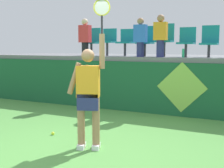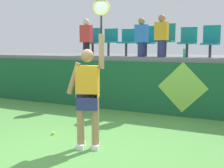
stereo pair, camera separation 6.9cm
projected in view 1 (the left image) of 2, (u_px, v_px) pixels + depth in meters
name	position (u px, v px, depth m)	size (l,w,h in m)	color
ground_plane	(80.00, 152.00, 5.09)	(40.00, 40.00, 0.00)	#519342
court_back_wall	(148.00, 87.00, 8.05)	(11.71, 0.20, 1.36)	#195633
spectator_platform	(164.00, 58.00, 9.29)	(11.71, 3.07, 0.12)	slate
tennis_player	(89.00, 93.00, 5.15)	(0.72, 0.38, 2.55)	white
tennis_ball	(53.00, 133.00, 6.06)	(0.07, 0.07, 0.07)	#D1E533
water_bottle	(183.00, 53.00, 7.73)	(0.06, 0.06, 0.23)	#26B272
stadium_chair_0	(93.00, 40.00, 9.36)	(0.44, 0.42, 0.85)	#38383D
stadium_chair_1	(108.00, 40.00, 9.11)	(0.44, 0.42, 0.82)	#38383D
stadium_chair_2	(126.00, 41.00, 8.86)	(0.44, 0.42, 0.80)	#38383D
stadium_chair_3	(146.00, 40.00, 8.61)	(0.44, 0.42, 0.86)	#38383D
stadium_chair_4	(165.00, 38.00, 8.36)	(0.44, 0.42, 0.92)	#38383D
stadium_chair_5	(187.00, 41.00, 8.10)	(0.44, 0.42, 0.80)	#38383D
stadium_chair_6	(210.00, 40.00, 7.85)	(0.44, 0.42, 0.83)	#38383D
spectator_0	(140.00, 37.00, 8.20)	(0.34, 0.20, 1.05)	navy
spectator_1	(160.00, 35.00, 7.94)	(0.34, 0.20, 1.11)	navy
spectator_2	(85.00, 37.00, 8.94)	(0.34, 0.20, 1.10)	black
wall_signage_mount	(181.00, 117.00, 7.64)	(1.27, 0.01, 1.39)	#195633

